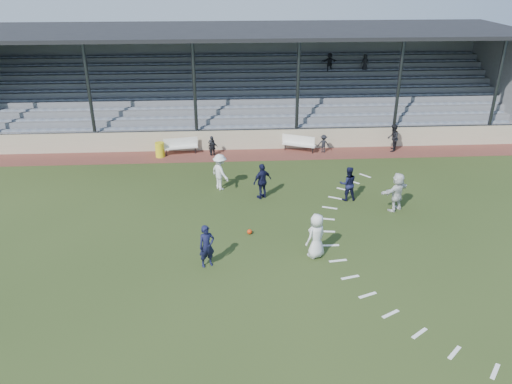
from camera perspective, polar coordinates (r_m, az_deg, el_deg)
ground at (r=20.05m, az=0.43°, el=-6.38°), size 90.00×90.00×0.00m
cinder_track at (r=29.51m, az=-0.94°, el=4.25°), size 34.00×2.00×0.02m
retaining_wall at (r=30.30m, az=-1.04°, el=5.99°), size 34.00×0.18×1.20m
bench_left at (r=29.83m, az=-8.60°, el=5.37°), size 2.04×0.77×0.95m
bench_right at (r=30.04m, az=4.89°, el=5.70°), size 2.00×1.22×0.95m
trash_bin at (r=29.62m, az=-10.92°, el=4.77°), size 0.53×0.53×0.85m
football at (r=20.95m, az=-0.74°, el=-4.56°), size 0.21×0.21×0.21m
player_white_lead at (r=19.19m, az=6.90°, el=-4.99°), size 1.05×0.98×1.81m
player_navy_lead at (r=18.61m, az=-5.65°, el=-6.18°), size 0.72×0.61×1.68m
player_navy_mid at (r=23.99m, az=10.46°, el=0.95°), size 0.85×0.68×1.68m
player_white_wing at (r=24.77m, az=-4.13°, el=2.29°), size 1.24×1.36×1.84m
player_navy_wing at (r=23.77m, az=0.73°, el=1.25°), size 1.09×0.93×1.76m
player_white_back at (r=23.47m, az=15.81°, el=0.02°), size 1.71×1.37×1.82m
official at (r=30.98m, az=15.38°, el=5.99°), size 0.87×0.97×1.64m
sub_left_near at (r=29.39m, az=-5.07°, el=5.31°), size 0.45×0.32×1.18m
sub_left_far at (r=29.37m, az=-4.96°, el=5.11°), size 0.59×0.27×0.99m
sub_right at (r=30.02m, az=7.72°, el=5.51°), size 0.76×0.51×1.08m
grandstand at (r=34.37m, az=-1.40°, el=11.06°), size 34.60×9.00×6.61m
penalty_arc at (r=20.70m, az=11.95°, el=-5.87°), size 3.89×14.63×0.01m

